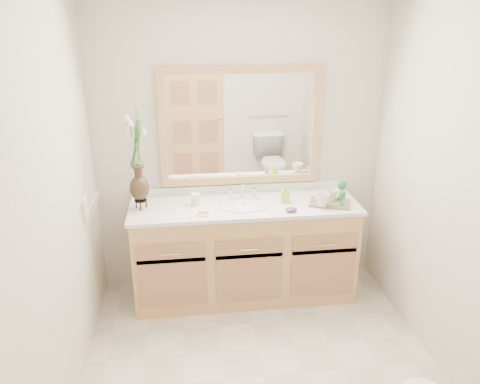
{
  "coord_description": "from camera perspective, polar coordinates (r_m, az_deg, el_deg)",
  "views": [
    {
      "loc": [
        -0.47,
        -2.43,
        2.27
      ],
      "look_at": [
        -0.08,
        0.65,
        1.08
      ],
      "focal_mm": 35.0,
      "sensor_mm": 36.0,
      "label": 1
    }
  ],
  "objects": [
    {
      "name": "floor",
      "position": [
        3.36,
        3.01,
        -21.57
      ],
      "size": [
        2.6,
        2.6,
        0.0
      ],
      "primitive_type": "plane",
      "color": "beige",
      "rests_on": "ground"
    },
    {
      "name": "wall_back",
      "position": [
        3.91,
        0.03,
        5.1
      ],
      "size": [
        2.4,
        0.02,
        2.4
      ],
      "primitive_type": "cube",
      "color": "beige",
      "rests_on": "floor"
    },
    {
      "name": "wall_front",
      "position": [
        1.63,
        12.4,
        -20.77
      ],
      "size": [
        2.4,
        0.02,
        2.4
      ],
      "primitive_type": "cube",
      "color": "beige",
      "rests_on": "floor"
    },
    {
      "name": "wall_left",
      "position": [
        2.75,
        -21.92,
        -3.51
      ],
      "size": [
        0.02,
        2.6,
        2.4
      ],
      "primitive_type": "cube",
      "color": "beige",
      "rests_on": "floor"
    },
    {
      "name": "wall_right",
      "position": [
        3.14,
        25.58,
        -1.12
      ],
      "size": [
        0.02,
        2.6,
        2.4
      ],
      "primitive_type": "cube",
      "color": "beige",
      "rests_on": "floor"
    },
    {
      "name": "vanity",
      "position": [
        3.95,
        0.55,
        -7.28
      ],
      "size": [
        1.8,
        0.55,
        0.8
      ],
      "color": "tan",
      "rests_on": "floor"
    },
    {
      "name": "counter",
      "position": [
        3.77,
        0.57,
        -1.72
      ],
      "size": [
        1.84,
        0.57,
        0.03
      ],
      "primitive_type": "cube",
      "color": "white",
      "rests_on": "vanity"
    },
    {
      "name": "sink",
      "position": [
        3.77,
        0.6,
        -2.37
      ],
      "size": [
        0.38,
        0.34,
        0.23
      ],
      "color": "white",
      "rests_on": "counter"
    },
    {
      "name": "mirror",
      "position": [
        3.84,
        0.07,
        7.96
      ],
      "size": [
        1.32,
        0.04,
        0.97
      ],
      "color": "white",
      "rests_on": "wall_back"
    },
    {
      "name": "switch_plate",
      "position": [
        3.52,
        -18.36,
        -1.65
      ],
      "size": [
        0.02,
        0.12,
        0.12
      ],
      "primitive_type": "cube",
      "color": "white",
      "rests_on": "wall_left"
    },
    {
      "name": "flower_vase",
      "position": [
        3.6,
        -12.53,
        5.32
      ],
      "size": [
        0.18,
        0.18,
        0.74
      ],
      "rotation": [
        0.0,
        0.0,
        -0.33
      ],
      "color": "black",
      "rests_on": "counter"
    },
    {
      "name": "tumbler",
      "position": [
        3.75,
        -5.42,
        -0.89
      ],
      "size": [
        0.08,
        0.08,
        0.1
      ],
      "primitive_type": "cylinder",
      "color": "silver",
      "rests_on": "counter"
    },
    {
      "name": "soap_dish",
      "position": [
        3.58,
        -4.46,
        -2.57
      ],
      "size": [
        0.11,
        0.11,
        0.04
      ],
      "color": "silver",
      "rests_on": "counter"
    },
    {
      "name": "soap_bottle",
      "position": [
        3.81,
        5.54,
        -0.22
      ],
      "size": [
        0.08,
        0.08,
        0.14
      ],
      "primitive_type": "imported",
      "rotation": [
        0.0,
        0.0,
        -0.22
      ],
      "color": "#95D532",
      "rests_on": "counter"
    },
    {
      "name": "purple_dish",
      "position": [
        3.64,
        6.26,
        -2.15
      ],
      "size": [
        0.11,
        0.09,
        0.03
      ],
      "primitive_type": "ellipsoid",
      "rotation": [
        0.0,
        0.0,
        -0.23
      ],
      "color": "#5A2776",
      "rests_on": "counter"
    },
    {
      "name": "tray",
      "position": [
        3.84,
        10.86,
        -1.34
      ],
      "size": [
        0.37,
        0.31,
        0.02
      ],
      "primitive_type": "cube",
      "rotation": [
        0.0,
        0.0,
        -0.37
      ],
      "color": "brown",
      "rests_on": "counter"
    },
    {
      "name": "mug_left",
      "position": [
        3.73,
        10.02,
        -0.9
      ],
      "size": [
        0.14,
        0.13,
        0.11
      ],
      "primitive_type": "imported",
      "rotation": [
        0.0,
        0.0,
        0.39
      ],
      "color": "silver",
      "rests_on": "tray"
    },
    {
      "name": "mug_right",
      "position": [
        3.86,
        11.13,
        -0.3
      ],
      "size": [
        0.13,
        0.12,
        0.1
      ],
      "primitive_type": "imported",
      "rotation": [
        0.0,
        0.0,
        0.48
      ],
      "color": "silver",
      "rests_on": "tray"
    },
    {
      "name": "goblet_front",
      "position": [
        3.76,
        12.34,
        -0.36
      ],
      "size": [
        0.06,
        0.06,
        0.13
      ],
      "color": "#25713E",
      "rests_on": "tray"
    },
    {
      "name": "goblet_back",
      "position": [
        3.9,
        12.32,
        0.72
      ],
      "size": [
        0.07,
        0.07,
        0.16
      ],
      "color": "#25713E",
      "rests_on": "tray"
    }
  ]
}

